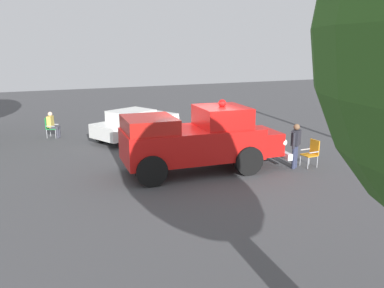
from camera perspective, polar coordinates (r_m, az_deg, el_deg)
The scene contains 8 objects.
ground_plane at distance 14.65m, azimuth 0.94°, elevation -3.81°, with size 60.00×60.00×0.00m, color #424244.
vintage_fire_truck at distance 14.29m, azimuth 0.88°, elevation 0.71°, with size 6.07×2.63×2.59m.
classic_hot_rod at distance 19.53m, azimuth -7.89°, elevation 2.85°, with size 4.73×3.57×1.46m.
lawn_chair_near_truck at distance 20.91m, azimuth -19.64°, elevation 2.47°, with size 0.66×0.66×1.02m.
lawn_chair_by_car at distance 20.26m, azimuth 2.79°, elevation 2.92°, with size 0.59×0.60×1.02m.
lawn_chair_spare at distance 15.66m, azimuth 16.77°, elevation -0.99°, with size 0.52×0.53×1.02m.
spectator_seated at distance 20.84m, azimuth -19.33°, elevation 2.76°, with size 0.64×0.57×1.29m.
spectator_standing at distance 15.20m, azimuth 14.61°, elevation 0.16°, with size 0.57×0.46×1.68m.
Camera 1 is at (-5.68, -12.73, 4.49)m, focal length 37.30 mm.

